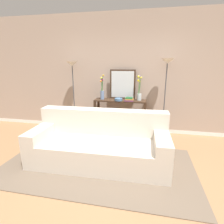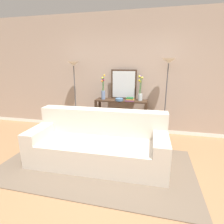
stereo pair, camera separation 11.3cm
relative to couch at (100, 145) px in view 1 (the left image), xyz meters
name	(u,v)px [view 1 (the left image)]	position (x,y,z in m)	size (l,w,h in m)	color
ground_plane	(106,186)	(0.26, -0.65, -0.32)	(16.00, 16.00, 0.02)	#936B47
back_wall	(128,75)	(0.26, 1.71, 1.11)	(12.00, 0.15, 2.84)	white
area_rug	(98,165)	(0.00, -0.16, -0.30)	(3.20, 1.75, 0.01)	brown
couch	(100,145)	(0.00, 0.00, 0.00)	(2.34, 1.00, 0.88)	beige
console_table	(120,111)	(0.14, 1.37, 0.27)	(1.22, 0.37, 0.85)	#382619
floor_lamp_left	(73,77)	(-1.01, 1.30, 1.05)	(0.28, 0.28, 1.73)	#4C4C51
floor_lamp_right	(166,77)	(1.15, 1.30, 1.10)	(0.28, 0.28, 1.79)	#4C4C51
wall_mirror	(123,84)	(0.17, 1.52, 0.89)	(0.61, 0.02, 0.70)	#382619
vase_tall_flowers	(102,91)	(-0.30, 1.35, 0.73)	(0.10, 0.12, 0.59)	#6B84AD
vase_short_flowers	(139,91)	(0.57, 1.41, 0.76)	(0.11, 0.11, 0.58)	silver
fruit_bowl	(118,99)	(0.11, 1.25, 0.57)	(0.18, 0.18, 0.06)	#4C7093
book_stack	(129,99)	(0.36, 1.27, 0.58)	(0.21, 0.15, 0.09)	#6B3360
book_row_under_console	(106,130)	(-0.22, 1.37, -0.26)	(0.30, 0.18, 0.12)	#BC3328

